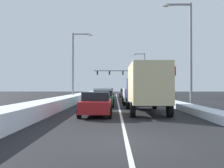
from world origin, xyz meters
TOP-DOWN VIEW (x-y plane):
  - ground_plane at (0.00, 20.36)m, footprint 132.36×132.36m
  - lane_stripe_between_right_lane_and_center_lane at (-0.00, 25.45)m, footprint 0.14×56.00m
  - snow_bank_right_shoulder at (5.30, 25.45)m, footprint 1.29×56.00m
  - snow_bank_left_shoulder at (-5.30, 25.45)m, footprint 1.75×56.00m
  - box_truck_right_lane_nearest at (1.83, 8.89)m, footprint 2.53×7.20m
  - suv_white_right_lane_second at (1.52, 16.82)m, footprint 2.16×4.90m
  - suv_maroon_right_lane_third at (1.89, 22.83)m, footprint 2.16×4.90m
  - sedan_black_right_lane_fourth at (1.83, 29.40)m, footprint 2.00×4.50m
  - sedan_gray_right_lane_fifth at (1.52, 35.89)m, footprint 2.00×4.50m
  - sedan_red_center_lane_nearest at (-1.57, 7.28)m, footprint 2.00×4.50m
  - sedan_green_center_lane_second at (-1.46, 14.12)m, footprint 2.00×4.50m
  - suv_silver_center_lane_third at (-1.76, 20.21)m, footprint 2.16×4.90m
  - suv_charcoal_center_lane_fourth at (-1.67, 27.17)m, footprint 2.16×4.90m
  - sedan_tan_center_lane_fifth at (-1.58, 34.29)m, footprint 2.00×4.50m
  - traffic_light_gantry at (1.18, 50.89)m, footprint 10.60×0.47m
  - street_lamp_right_near at (5.98, 12.73)m, footprint 2.66×0.36m
  - street_lamp_right_mid at (5.85, 43.27)m, footprint 2.66×0.36m
  - street_lamp_left_mid at (-5.42, 22.02)m, footprint 2.66×0.36m
  - roadside_sign_right at (8.58, 32.41)m, footprint 3.20×0.16m

SIDE VIEW (x-z plane):
  - ground_plane at x=0.00m, z-range 0.00..0.00m
  - lane_stripe_between_right_lane_and_center_lane at x=0.00m, z-range 0.00..0.01m
  - snow_bank_right_shoulder at x=5.30m, z-range 0.00..0.46m
  - snow_bank_left_shoulder at x=-5.30m, z-range 0.00..0.86m
  - sedan_black_right_lane_fourth at x=1.83m, z-range 0.01..1.52m
  - sedan_gray_right_lane_fifth at x=1.52m, z-range 0.01..1.52m
  - sedan_red_center_lane_nearest at x=-1.57m, z-range 0.01..1.52m
  - sedan_green_center_lane_second at x=-1.46m, z-range 0.01..1.52m
  - sedan_tan_center_lane_fifth at x=-1.58m, z-range 0.01..1.52m
  - suv_white_right_lane_second at x=1.52m, z-range 0.18..1.85m
  - suv_maroon_right_lane_third at x=1.89m, z-range 0.18..1.85m
  - suv_silver_center_lane_third at x=-1.76m, z-range 0.18..1.85m
  - suv_charcoal_center_lane_fourth at x=-1.67m, z-range 0.18..1.85m
  - box_truck_right_lane_nearest at x=1.83m, z-range 0.22..3.58m
  - roadside_sign_right at x=8.58m, z-range 1.27..6.77m
  - traffic_light_gantry at x=1.18m, z-range 1.62..7.82m
  - street_lamp_left_mid at x=-5.42m, z-range 0.82..9.61m
  - street_lamp_right_near at x=5.98m, z-range 0.83..10.08m
  - street_lamp_right_mid at x=5.85m, z-range 0.83..10.09m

